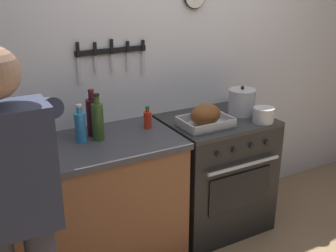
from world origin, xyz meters
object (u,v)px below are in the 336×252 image
(saucepan, at_px, (263,115))
(bottle_wine_red, at_px, (92,116))
(person_cook, at_px, (13,208))
(stock_pot, at_px, (242,102))
(stove, at_px, (215,173))
(bottle_vinegar, at_px, (35,123))
(bottle_olive_oil, at_px, (98,121))
(bottle_dish_soap, at_px, (80,126))
(roasting_pan, at_px, (206,117))
(bottle_hot_sauce, at_px, (148,119))

(saucepan, xyz_separation_m, bottle_wine_red, (-1.15, 0.35, 0.08))
(person_cook, bearing_deg, stock_pot, -75.80)
(stove, relative_size, bottle_vinegar, 3.36)
(bottle_olive_oil, distance_m, bottle_wine_red, 0.09)
(bottle_dish_soap, bearing_deg, saucepan, -12.63)
(saucepan, bearing_deg, stock_pot, 95.90)
(bottle_dish_soap, distance_m, bottle_olive_oil, 0.11)
(stove, xyz_separation_m, roasting_pan, (-0.17, -0.10, 0.52))
(bottle_hot_sauce, bearing_deg, person_cook, -144.55)
(stove, relative_size, bottle_hot_sauce, 5.80)
(stove, relative_size, roasting_pan, 2.56)
(stove, xyz_separation_m, stock_pot, (0.22, -0.00, 0.55))
(bottle_vinegar, bearing_deg, bottle_olive_oil, -30.46)
(saucepan, distance_m, bottle_vinegar, 1.57)
(stove, distance_m, saucepan, 0.60)
(roasting_pan, xyz_separation_m, bottle_olive_oil, (-0.73, 0.14, 0.06))
(bottle_vinegar, bearing_deg, roasting_pan, -17.55)
(bottle_dish_soap, relative_size, bottle_hot_sauce, 1.59)
(person_cook, distance_m, roasting_pan, 1.48)
(person_cook, height_order, roasting_pan, person_cook)
(roasting_pan, distance_m, bottle_dish_soap, 0.86)
(stove, xyz_separation_m, bottle_olive_oil, (-0.90, 0.03, 0.58))
(roasting_pan, height_order, stock_pot, stock_pot)
(roasting_pan, bearing_deg, bottle_olive_oil, 169.43)
(bottle_dish_soap, bearing_deg, person_cook, -127.11)
(bottle_olive_oil, height_order, bottle_wine_red, bottle_wine_red)
(person_cook, distance_m, bottle_wine_red, 1.01)
(bottle_hot_sauce, distance_m, bottle_vinegar, 0.74)
(saucepan, distance_m, bottle_hot_sauce, 0.83)
(saucepan, distance_m, bottle_dish_soap, 1.29)
(stove, xyz_separation_m, person_cook, (-1.55, -0.65, 0.50))
(bottle_dish_soap, xyz_separation_m, bottle_vinegar, (-0.24, 0.18, 0.01))
(bottle_vinegar, bearing_deg, bottle_dish_soap, -37.60)
(stove, bearing_deg, bottle_hot_sauce, 172.32)
(bottle_hot_sauce, bearing_deg, stock_pot, -5.70)
(bottle_dish_soap, height_order, bottle_vinegar, bottle_vinegar)
(stove, height_order, bottle_olive_oil, bottle_olive_oil)
(roasting_pan, bearing_deg, bottle_dish_soap, 169.39)
(person_cook, height_order, bottle_hot_sauce, person_cook)
(roasting_pan, distance_m, bottle_vinegar, 1.14)
(stove, distance_m, bottle_olive_oil, 1.07)
(saucepan, relative_size, bottle_olive_oil, 0.50)
(stock_pot, xyz_separation_m, bottle_wine_red, (-1.13, 0.13, 0.03))
(bottle_dish_soap, relative_size, bottle_wine_red, 0.79)
(person_cook, distance_m, bottle_olive_oil, 0.94)
(roasting_pan, height_order, bottle_olive_oil, bottle_olive_oil)
(roasting_pan, height_order, saucepan, roasting_pan)
(saucepan, xyz_separation_m, bottle_dish_soap, (-1.26, 0.28, 0.05))
(stock_pot, relative_size, bottle_wine_red, 0.71)
(bottle_wine_red, xyz_separation_m, bottle_vinegar, (-0.34, 0.11, -0.02))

